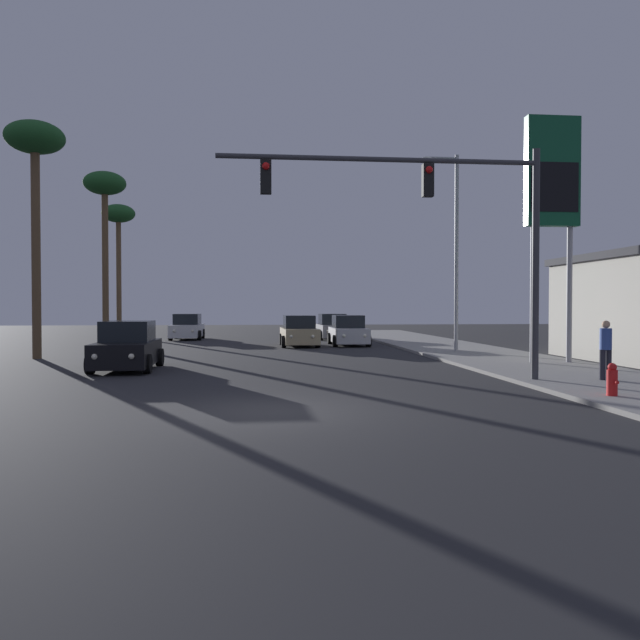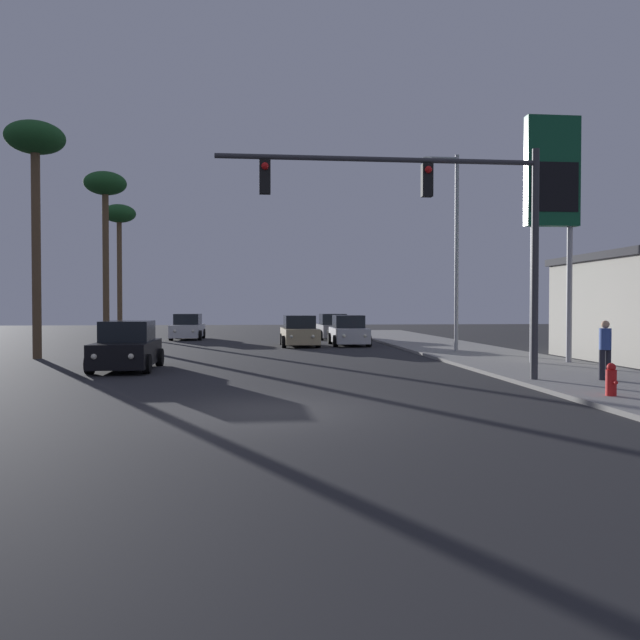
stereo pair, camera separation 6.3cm
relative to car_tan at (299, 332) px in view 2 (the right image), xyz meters
name	(u,v)px [view 2 (the right image)]	position (x,y,z in m)	size (l,w,h in m)	color
ground_plane	(268,411)	(-2.02, -21.01, -0.76)	(120.00, 120.00, 0.00)	#28282B
sidewalk_right	(513,362)	(7.48, -11.01, -0.70)	(5.00, 60.00, 0.12)	gray
car_tan	(299,332)	(0.00, 0.00, 0.00)	(2.04, 4.34, 1.68)	tan
car_grey	(333,328)	(2.66, 6.83, 0.00)	(2.04, 4.33, 1.68)	slate
car_white	(188,328)	(-6.87, 7.64, 0.00)	(2.04, 4.34, 1.68)	silver
car_silver	(349,332)	(2.79, 0.48, 0.00)	(2.04, 4.32, 1.68)	#B7B7BC
car_black	(127,348)	(-6.73, -12.00, 0.00)	(2.04, 4.33, 1.68)	black
traffic_light_mast	(442,212)	(2.87, -17.05, 4.05)	(9.04, 0.36, 6.50)	#38383D
street_lamp	(454,242)	(6.72, -6.05, 4.36)	(1.74, 0.24, 9.00)	#99999E
gas_station_sign	(552,185)	(8.48, -12.04, 5.86)	(2.00, 0.42, 9.00)	#99999E
fire_hydrant	(611,380)	(5.90, -20.35, -0.27)	(0.24, 0.34, 0.76)	red
pedestrian_on_sidewalk	(605,347)	(7.47, -17.40, 0.27)	(0.34, 0.32, 1.67)	#23232D
palm_tree_far	(119,222)	(-12.38, 12.99, 7.62)	(2.40, 2.40, 9.63)	brown
palm_tree_near	(35,153)	(-11.42, -7.01, 7.79)	(2.40, 2.40, 9.83)	brown
palm_tree_mid	(105,194)	(-10.98, 2.99, 7.86)	(2.40, 2.40, 9.91)	brown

